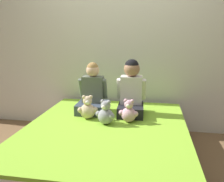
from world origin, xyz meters
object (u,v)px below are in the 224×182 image
at_px(child_on_right, 131,91).
at_px(child_on_left, 93,93).
at_px(teddy_bear_between_children, 106,114).
at_px(bed, 106,146).
at_px(teddy_bear_held_by_right_child, 129,112).
at_px(teddy_bear_held_by_left_child, 88,109).

bearing_deg(child_on_right, child_on_left, 178.41).
distance_m(child_on_left, teddy_bear_between_children, 0.44).
bearing_deg(teddy_bear_between_children, child_on_left, 139.45).
distance_m(bed, child_on_left, 0.66).
height_order(bed, teddy_bear_held_by_right_child, teddy_bear_held_by_right_child).
distance_m(bed, teddy_bear_held_by_left_child, 0.45).
distance_m(child_on_left, child_on_right, 0.45).
bearing_deg(bed, child_on_right, 65.04).
height_order(child_on_left, teddy_bear_held_by_right_child, child_on_left).
height_order(child_on_right, teddy_bear_held_by_left_child, child_on_right).
relative_size(child_on_right, teddy_bear_held_by_left_child, 2.40).
bearing_deg(teddy_bear_held_by_left_child, bed, -54.95).
height_order(child_on_left, teddy_bear_between_children, child_on_left).
bearing_deg(teddy_bear_held_by_left_child, child_on_left, 75.12).
relative_size(teddy_bear_held_by_left_child, teddy_bear_held_by_right_child, 1.06).
xyz_separation_m(teddy_bear_held_by_right_child, teddy_bear_between_children, (-0.22, -0.10, 0.00)).
xyz_separation_m(teddy_bear_held_by_left_child, teddy_bear_held_by_right_child, (0.45, -0.02, -0.01)).
relative_size(child_on_left, teddy_bear_between_children, 2.29).
xyz_separation_m(bed, teddy_bear_held_by_right_child, (0.21, 0.17, 0.31)).
height_order(bed, child_on_right, child_on_right).
bearing_deg(teddy_bear_held_by_right_child, child_on_right, 95.92).
xyz_separation_m(bed, teddy_bear_between_children, (-0.02, 0.07, 0.32)).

